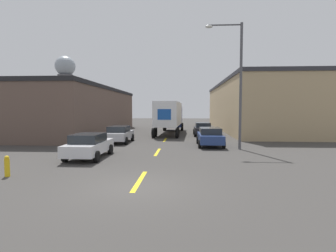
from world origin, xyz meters
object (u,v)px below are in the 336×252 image
parked_car_right_mid (210,136)px  semi_truck (170,115)px  fire_hydrant (7,166)px  street_lamp (237,77)px  parked_car_left_near (89,145)px  water_tower (65,68)px  parked_car_left_far (119,134)px  parked_car_right_far (203,129)px

parked_car_right_mid → semi_truck: bearing=109.4°
fire_hydrant → street_lamp: bearing=36.7°
fire_hydrant → parked_car_left_near: bearing=66.8°
parked_car_right_mid → parked_car_left_near: size_ratio=1.00×
water_tower → street_lamp: water_tower is taller
semi_truck → fire_hydrant: semi_truck is taller
street_lamp → parked_car_left_far: bearing=160.4°
parked_car_left_far → fire_hydrant: (-2.01, -12.27, -0.32)m
semi_truck → parked_car_right_mid: size_ratio=2.82×
parked_car_left_far → parked_car_right_mid: bearing=-12.2°
parked_car_left_far → street_lamp: size_ratio=0.48×
parked_car_right_far → water_tower: water_tower is taller
semi_truck → parked_car_right_mid: bearing=-68.1°
street_lamp → fire_hydrant: (-11.78, -8.79, -4.90)m
parked_car_left_near → water_tower: 47.86m
semi_truck → parked_car_right_mid: (3.87, -11.02, -1.53)m
parked_car_left_far → parked_car_left_near: size_ratio=1.00×
semi_truck → fire_hydrant: (-6.15, -21.56, -1.86)m
parked_car_right_mid → parked_car_right_far: size_ratio=1.00×
semi_truck → parked_car_left_near: 17.43m
street_lamp → parked_car_right_far: bearing=99.7°
parked_car_left_far → parked_car_right_far: size_ratio=1.00×
water_tower → fire_hydrant: 51.31m
parked_car_left_far → street_lamp: (9.77, -3.48, 4.57)m
parked_car_right_far → semi_truck: bearing=147.2°
water_tower → parked_car_left_near: bearing=-63.7°
parked_car_right_mid → parked_car_right_far: bearing=90.0°
parked_car_left_far → parked_car_right_far: (8.00, 6.79, 0.00)m
semi_truck → water_tower: bearing=137.5°
parked_car_left_far → semi_truck: bearing=66.0°
parked_car_left_far → water_tower: water_tower is taller
parked_car_right_mid → street_lamp: 5.20m
parked_car_right_mid → street_lamp: (1.76, -1.75, 4.57)m
parked_car_left_near → water_tower: bearing=116.3°
parked_car_right_far → water_tower: 41.15m
semi_truck → parked_car_left_near: size_ratio=2.82×
parked_car_left_far → water_tower: 41.44m
parked_car_right_far → parked_car_left_far: bearing=-139.7°
parked_car_right_far → fire_hydrant: parked_car_right_far is taller
parked_car_left_far → fire_hydrant: bearing=-99.3°
parked_car_left_far → street_lamp: bearing=-19.6°
parked_car_left_near → parked_car_right_mid: bearing=36.1°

